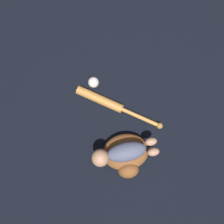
% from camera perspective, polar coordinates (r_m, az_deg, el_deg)
% --- Properties ---
extents(ground_plane, '(6.00, 6.00, 0.00)m').
position_cam_1_polar(ground_plane, '(1.42, 4.98, -10.45)').
color(ground_plane, black).
extents(baseball_glove, '(0.33, 0.31, 0.11)m').
position_cam_1_polar(baseball_glove, '(1.37, 3.68, -11.20)').
color(baseball_glove, brown).
rests_on(baseball_glove, ground).
extents(baby_figure, '(0.39, 0.20, 0.10)m').
position_cam_1_polar(baby_figure, '(1.27, 2.44, -10.74)').
color(baby_figure, '#4C516B').
rests_on(baby_figure, baseball_glove).
extents(baseball_bat, '(0.58, 0.25, 0.06)m').
position_cam_1_polar(baseball_bat, '(1.43, -0.96, 2.33)').
color(baseball_bat, '#C6843D').
rests_on(baseball_bat, ground).
extents(baseball, '(0.07, 0.07, 0.07)m').
position_cam_1_polar(baseball, '(1.46, -4.84, 7.73)').
color(baseball, silver).
rests_on(baseball, ground).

